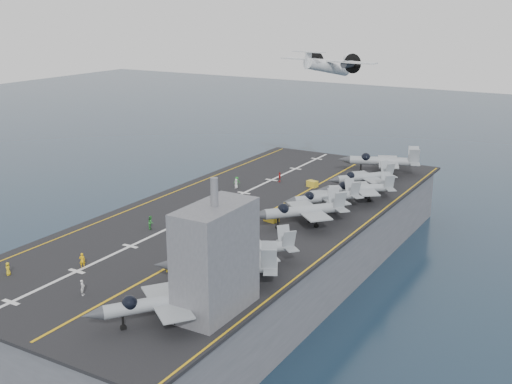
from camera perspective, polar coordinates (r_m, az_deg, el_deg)
The scene contains 28 objects.
ground at distance 105.67m, azimuth -1.11°, elevation -7.31°, with size 500.00×500.00×0.00m, color #142135.
hull at distance 103.76m, azimuth -1.12°, elevation -4.78°, with size 36.00×90.00×10.00m, color #56595E.
flight_deck at distance 101.99m, azimuth -1.14°, elevation -2.06°, with size 38.00×92.00×0.40m, color black.
foul_line at distance 100.46m, azimuth 0.32°, elevation -2.21°, with size 0.35×90.00×0.02m, color gold.
landing_centerline at distance 105.04m, azimuth -3.93°, elevation -1.41°, with size 0.50×90.00×0.02m, color silver.
deck_edge_port at distance 111.37m, azimuth -8.62°, elevation -0.52°, with size 0.25×90.00×0.02m, color gold.
deck_edge_stbd at distance 94.09m, azimuth 8.53°, elevation -3.72°, with size 0.25×90.00×0.02m, color gold.
island_superstructure at distance 68.01m, azimuth -3.63°, elevation -4.84°, with size 5.00×10.00×15.00m, color #56595E, non-canonical shape.
fighter_jet_0 at distance 68.19m, azimuth -8.57°, elevation -9.58°, with size 15.89×16.89×4.88m, color #A0A7AF, non-canonical shape.
fighter_jet_1 at distance 76.08m, azimuth -2.87°, elevation -6.48°, with size 17.58×15.59×5.10m, color gray, non-canonical shape.
fighter_jet_2 at distance 81.36m, azimuth -0.42°, elevation -5.10°, with size 15.23×15.69×4.57m, color #9CA3AD, non-canonical shape.
fighter_jet_4 at distance 95.92m, azimuth 4.27°, elevation -1.57°, with size 17.22×17.64×5.14m, color gray, non-canonical shape.
fighter_jet_5 at distance 103.55m, azimuth 6.23°, elevation -0.42°, with size 15.20×15.81×4.59m, color #9299A3, non-canonical shape.
fighter_jet_6 at distance 109.56m, azimuth 9.24°, elevation 0.39°, with size 15.70×14.84×4.54m, color gray, non-canonical shape.
fighter_jet_7 at distance 117.02m, azimuth 9.62°, elevation 1.39°, with size 14.81×15.35×4.46m, color #919AA0, non-canonical shape.
fighter_jet_8 at distance 127.63m, azimuth 11.29°, elevation 2.78°, with size 18.36×15.35×5.44m, color gray, non-canonical shape.
tow_cart_a at distance 80.95m, azimuth -7.24°, elevation -6.68°, with size 1.93×1.38×1.08m, color gold, non-canonical shape.
tow_cart_b at distance 98.24m, azimuth 1.37°, elevation -2.28°, with size 2.36×1.78×1.27m, color gold, non-canonical shape.
tow_cart_c at distance 117.16m, azimuth 5.02°, elevation 0.73°, with size 2.13×1.66×1.13m, color gold, non-canonical shape.
crew_0 at distance 84.92m, azimuth -21.18°, elevation -6.38°, with size 1.19×1.04×1.66m, color gold.
crew_1 at distance 84.25m, azimuth -15.19°, elevation -5.88°, with size 1.39×1.40×1.97m, color #FFBA09.
crew_2 at distance 96.14m, azimuth -9.33°, elevation -2.68°, with size 1.33×1.47×2.04m, color #2E8D37.
crew_3 at distance 117.01m, azimuth -1.72°, elevation 0.93°, with size 1.26×1.25×1.77m, color #1B8925.
crew_4 at distance 119.87m, azimuth 2.11°, elevation 1.33°, with size 1.23×1.34×1.87m, color #B21919.
crew_5 at distance 115.68m, azimuth -1.77°, elevation 0.76°, with size 0.86×1.17×1.79m, color silver.
crew_6 at distance 76.65m, azimuth -15.16°, elevation -8.19°, with size 1.19×1.35×1.89m, color silver.
crew_7 at distance 89.94m, azimuth -6.62°, elevation -3.95°, with size 1.39×1.38×1.96m, color yellow.
transport_plane at distance 147.79m, azimuth 6.34°, elevation 10.98°, with size 26.86×20.58×5.75m, color silver, non-canonical shape.
Camera 1 is at (50.74, -82.35, 42.54)m, focal length 45.00 mm.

